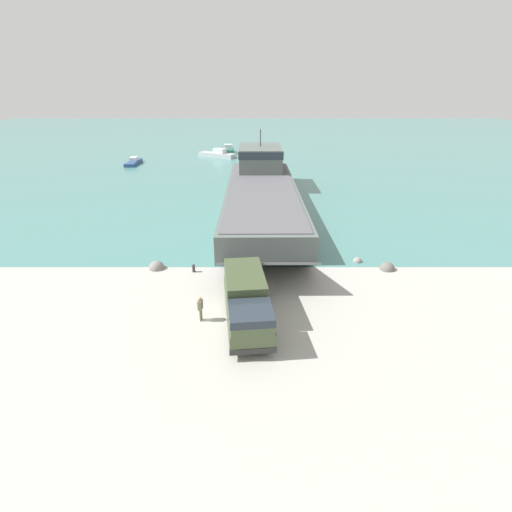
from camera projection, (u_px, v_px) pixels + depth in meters
ground_plane at (237, 313)px, 25.91m from camera, size 240.00×240.00×0.00m
water_surface at (251, 139)px, 115.65m from camera, size 240.00×180.00×0.01m
landing_craft at (260, 186)px, 50.79m from camera, size 8.72×40.08×8.20m
military_truck at (246, 301)px, 24.33m from camera, size 3.35×7.83×2.87m
soldier_on_ramp at (199, 307)px, 24.78m from camera, size 0.29×0.47×1.65m
moored_boat_a at (217, 154)px, 85.39m from camera, size 8.42×6.06×1.83m
moored_boat_b at (227, 150)px, 91.18m from camera, size 2.99×5.85×1.93m
moored_boat_c at (132, 162)px, 77.26m from camera, size 1.96×7.24×1.31m
mooring_bollard at (193, 268)px, 31.67m from camera, size 0.27×0.27×0.66m
shoreline_rock_a at (356, 261)px, 33.72m from camera, size 0.75×0.75×0.75m
shoreline_rock_b at (386, 269)px, 32.28m from camera, size 1.22×1.22×1.22m
shoreline_rock_c at (156, 269)px, 32.39m from camera, size 1.28×1.28×1.28m
shoreline_rock_d at (384, 269)px, 32.26m from camera, size 0.68×0.68×0.68m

